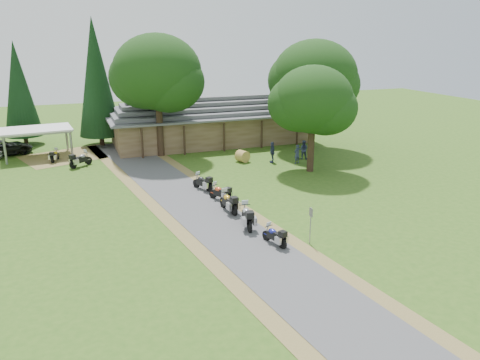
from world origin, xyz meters
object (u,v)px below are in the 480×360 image
object	(u,v)px
car_dark_suv	(2,144)
motorcycle_row_a	(274,235)
hay_bale	(242,156)
motorcycle_carport_a	(55,155)
motorcycle_row_b	(247,215)
carport	(38,143)
lodge	(211,119)
motorcycle_carport_b	(81,159)
motorcycle_row_c	(228,201)
motorcycle_row_e	(203,182)
motorcycle_row_d	(220,192)

from	to	relation	value
car_dark_suv	motorcycle_row_a	size ratio (longest dim) A/B	3.39
hay_bale	motorcycle_carport_a	bearing A→B (deg)	158.96
motorcycle_row_b	hay_bale	size ratio (longest dim) A/B	2.03
carport	lodge	bearing A→B (deg)	-4.88
motorcycle_row_a	motorcycle_carport_b	size ratio (longest dim) A/B	0.84
motorcycle_carport_b	motorcycle_row_c	bearing A→B (deg)	-95.10
carport	motorcycle_row_c	world-z (taller)	carport
motorcycle_carport_a	hay_bale	size ratio (longest dim) A/B	1.60
motorcycle_row_a	motorcycle_row_b	xyz separation A→B (m)	(-0.51, 2.85, 0.15)
carport	hay_bale	bearing A→B (deg)	-32.16
motorcycle_row_a	motorcycle_row_c	xyz separation A→B (m)	(-0.72, 5.63, 0.13)
motorcycle_row_c	motorcycle_carport_b	xyz separation A→B (m)	(-8.55, 14.81, -0.02)
motorcycle_row_e	motorcycle_row_d	bearing A→B (deg)	166.18
lodge	motorcycle_row_a	size ratio (longest dim) A/B	12.62
carport	car_dark_suv	size ratio (longest dim) A/B	1.08
motorcycle_carport_a	motorcycle_row_c	bearing A→B (deg)	-129.66
motorcycle_carport_a	carport	bearing A→B (deg)	49.82
motorcycle_row_c	motorcycle_row_e	xyz separation A→B (m)	(-0.34, 4.87, -0.07)
carport	motorcycle_carport_b	bearing A→B (deg)	-60.88
motorcycle_carport_b	motorcycle_row_e	bearing A→B (deg)	-85.55
lodge	motorcycle_row_a	world-z (taller)	lodge
lodge	motorcycle_carport_a	bearing A→B (deg)	-170.05
motorcycle_row_d	motorcycle_carport_b	bearing A→B (deg)	5.97
motorcycle_row_a	motorcycle_row_d	world-z (taller)	motorcycle_row_d
motorcycle_row_d	motorcycle_carport_a	distance (m)	18.76
motorcycle_row_a	hay_bale	size ratio (longest dim) A/B	1.61
carport	motorcycle_row_a	world-z (taller)	carport
lodge	hay_bale	world-z (taller)	lodge
motorcycle_row_a	motorcycle_carport_b	distance (m)	22.45
car_dark_suv	motorcycle_carport_b	distance (m)	9.52
car_dark_suv	motorcycle_row_c	bearing A→B (deg)	-167.43
motorcycle_row_c	motorcycle_carport_b	size ratio (longest dim) A/B	1.03
carport	motorcycle_row_c	distance (m)	23.32
carport	motorcycle_row_b	xyz separation A→B (m)	(12.33, -22.69, -0.61)
motorcycle_row_d	motorcycle_carport_a	size ratio (longest dim) A/B	1.10
motorcycle_row_a	motorcycle_row_e	bearing A→B (deg)	-11.23
car_dark_suv	motorcycle_carport_a	bearing A→B (deg)	-153.75
motorcycle_row_a	motorcycle_row_c	world-z (taller)	motorcycle_row_c
car_dark_suv	motorcycle_row_a	world-z (taller)	car_dark_suv
motorcycle_row_b	motorcycle_row_c	distance (m)	2.79
carport	motorcycle_carport_a	xyz separation A→B (m)	(1.45, -2.42, -0.77)
motorcycle_row_e	lodge	bearing A→B (deg)	-43.32
motorcycle_row_c	motorcycle_row_e	bearing A→B (deg)	-2.79
carport	motorcycle_carport_a	world-z (taller)	carport
carport	motorcycle_row_a	xyz separation A→B (m)	(12.84, -25.54, -0.77)
car_dark_suv	hay_bale	xyz separation A→B (m)	(20.58, -10.14, -0.58)
lodge	hay_bale	xyz separation A→B (m)	(0.27, -8.88, -1.92)
motorcycle_row_a	motorcycle_carport_b	bearing A→B (deg)	7.40
car_dark_suv	hay_bale	bearing A→B (deg)	-139.16
motorcycle_row_c	motorcycle_carport_b	world-z (taller)	motorcycle_row_c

